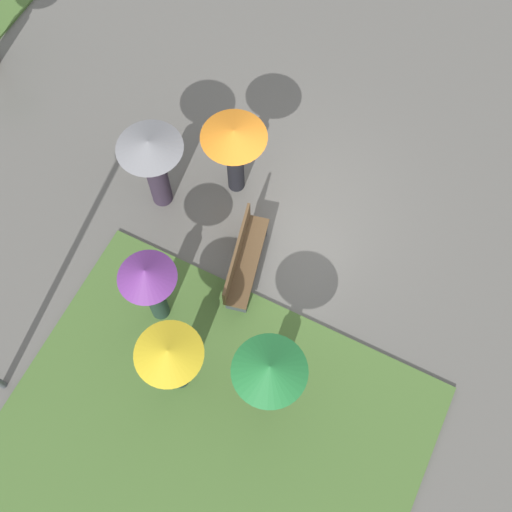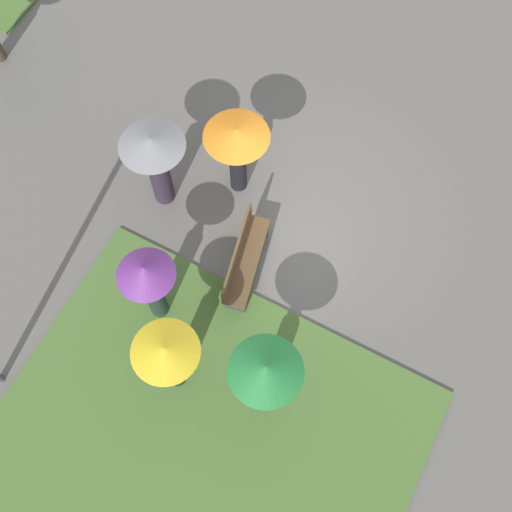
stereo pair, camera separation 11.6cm
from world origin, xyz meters
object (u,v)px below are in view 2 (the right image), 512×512
at_px(crowd_person_orange, 237,145).
at_px(crowd_person_green, 266,374).
at_px(crowd_person_yellow, 169,358).
at_px(crowd_person_grey, 155,159).
at_px(crowd_person_purple, 149,281).
at_px(park_bench, 243,259).

bearing_deg(crowd_person_orange, crowd_person_green, -75.23).
distance_m(crowd_person_orange, crowd_person_yellow, 3.99).
distance_m(crowd_person_yellow, crowd_person_grey, 3.63).
distance_m(crowd_person_green, crowd_person_grey, 4.33).
height_order(crowd_person_orange, crowd_person_green, crowd_person_green).
bearing_deg(crowd_person_green, crowd_person_grey, -144.47).
relative_size(crowd_person_grey, crowd_person_purple, 0.99).
bearing_deg(crowd_person_orange, crowd_person_yellow, -96.60).
bearing_deg(crowd_person_orange, park_bench, -78.51).
bearing_deg(crowd_person_purple, crowd_person_green, -132.53).
xyz_separation_m(park_bench, crowd_person_green, (-1.88, -1.42, 0.97)).
height_order(crowd_person_green, crowd_person_purple, crowd_person_purple).
relative_size(crowd_person_green, crowd_person_grey, 0.96).
bearing_deg(crowd_person_yellow, crowd_person_grey, -88.86).
bearing_deg(crowd_person_green, crowd_person_orange, -164.19).
distance_m(park_bench, crowd_person_purple, 1.95).
height_order(crowd_person_orange, crowd_person_purple, crowd_person_purple).
height_order(crowd_person_orange, crowd_person_grey, crowd_person_grey).
bearing_deg(crowd_person_green, crowd_person_yellow, -91.23).
bearing_deg(crowd_person_orange, crowd_person_grey, -161.89).
relative_size(crowd_person_yellow, crowd_person_grey, 0.96).
bearing_deg(crowd_person_orange, crowd_person_purple, -109.81).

